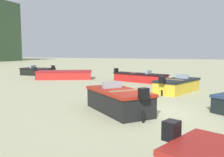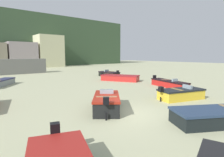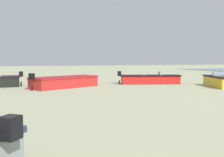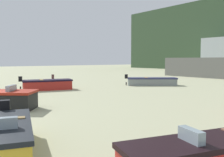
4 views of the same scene
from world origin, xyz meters
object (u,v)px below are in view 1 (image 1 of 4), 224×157
(boat_red_2, at_px, (140,77))
(boat_yellow_7, at_px, (177,85))
(boat_black_5, at_px, (38,71))
(boat_red_9, at_px, (64,75))
(boat_black_10, at_px, (119,100))

(boat_red_2, distance_m, boat_yellow_7, 5.55)
(boat_red_2, distance_m, boat_black_5, 12.11)
(boat_black_5, distance_m, boat_red_9, 5.31)
(boat_red_2, relative_size, boat_red_9, 0.98)
(boat_yellow_7, distance_m, boat_red_9, 11.42)
(boat_black_5, relative_size, boat_black_10, 1.09)
(boat_red_2, bearing_deg, boat_yellow_7, 58.20)
(boat_red_2, relative_size, boat_black_5, 1.29)
(boat_black_5, distance_m, boat_black_10, 18.55)
(boat_red_2, bearing_deg, boat_black_5, -80.97)
(boat_black_5, distance_m, boat_yellow_7, 16.71)
(boat_yellow_7, xyz_separation_m, boat_black_10, (-6.30, 1.46, 0.06))
(boat_black_5, xyz_separation_m, boat_black_10, (-11.78, -14.32, 0.08))
(boat_black_5, relative_size, boat_red_9, 0.76)
(boat_red_2, xyz_separation_m, boat_black_5, (1.40, 12.03, 0.03))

